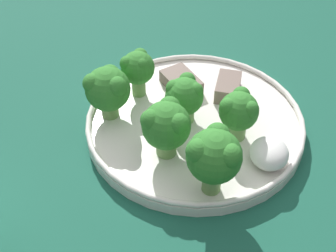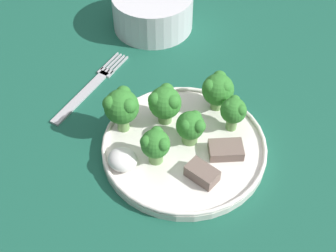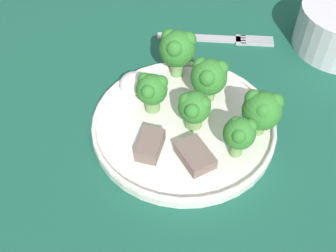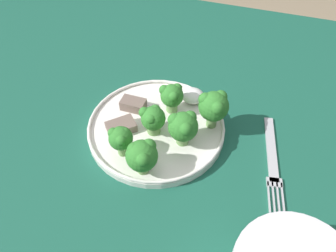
# 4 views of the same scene
# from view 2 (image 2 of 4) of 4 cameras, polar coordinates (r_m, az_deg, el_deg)

# --- Properties ---
(table) EXTENTS (1.30, 1.09, 0.76)m
(table) POSITION_cam_2_polar(r_m,az_deg,el_deg) (0.78, 4.79, -4.34)
(table) COLOR #195642
(table) RESTS_ON ground_plane
(dinner_plate) EXTENTS (0.24, 0.24, 0.02)m
(dinner_plate) POSITION_cam_2_polar(r_m,az_deg,el_deg) (0.67, 1.80, -2.44)
(dinner_plate) COLOR white
(dinner_plate) RESTS_ON table
(fork) EXTENTS (0.05, 0.19, 0.00)m
(fork) POSITION_cam_2_polar(r_m,az_deg,el_deg) (0.78, -9.44, 4.66)
(fork) COLOR #B2B2B7
(fork) RESTS_ON table
(cream_bowl) EXTENTS (0.15, 0.15, 0.07)m
(cream_bowl) POSITION_cam_2_polar(r_m,az_deg,el_deg) (0.88, -1.87, 13.77)
(cream_bowl) COLOR silver
(cream_bowl) RESTS_ON table
(broccoli_floret_near_rim_left) EXTENTS (0.05, 0.05, 0.07)m
(broccoli_floret_near_rim_left) POSITION_cam_2_polar(r_m,az_deg,el_deg) (0.66, -5.70, 2.40)
(broccoli_floret_near_rim_left) COLOR #709E56
(broccoli_floret_near_rim_left) RESTS_ON dinner_plate
(broccoli_floret_center_left) EXTENTS (0.04, 0.04, 0.06)m
(broccoli_floret_center_left) POSITION_cam_2_polar(r_m,az_deg,el_deg) (0.67, 7.97, 1.87)
(broccoli_floret_center_left) COLOR #709E56
(broccoli_floret_center_left) RESTS_ON dinner_plate
(broccoli_floret_back_left) EXTENTS (0.04, 0.04, 0.06)m
(broccoli_floret_back_left) POSITION_cam_2_polar(r_m,az_deg,el_deg) (0.63, -1.55, -2.21)
(broccoli_floret_back_left) COLOR #709E56
(broccoli_floret_back_left) RESTS_ON dinner_plate
(broccoli_floret_front_left) EXTENTS (0.05, 0.05, 0.06)m
(broccoli_floret_front_left) POSITION_cam_2_polar(r_m,az_deg,el_deg) (0.67, -0.38, 2.90)
(broccoli_floret_front_left) COLOR #709E56
(broccoli_floret_front_left) RESTS_ON dinner_plate
(broccoli_floret_center_back) EXTENTS (0.04, 0.04, 0.05)m
(broccoli_floret_center_back) POSITION_cam_2_polar(r_m,az_deg,el_deg) (0.65, 2.94, -0.09)
(broccoli_floret_center_back) COLOR #709E56
(broccoli_floret_center_back) RESTS_ON dinner_plate
(broccoli_floret_mid_cluster) EXTENTS (0.05, 0.05, 0.06)m
(broccoli_floret_mid_cluster) POSITION_cam_2_polar(r_m,az_deg,el_deg) (0.70, 6.12, 4.49)
(broccoli_floret_mid_cluster) COLOR #709E56
(broccoli_floret_mid_cluster) RESTS_ON dinner_plate
(meat_slice_front_slice) EXTENTS (0.06, 0.06, 0.02)m
(meat_slice_front_slice) POSITION_cam_2_polar(r_m,az_deg,el_deg) (0.66, 7.06, -2.91)
(meat_slice_front_slice) COLOR #756056
(meat_slice_front_slice) RESTS_ON dinner_plate
(meat_slice_middle_slice) EXTENTS (0.04, 0.03, 0.02)m
(meat_slice_middle_slice) POSITION_cam_2_polar(r_m,az_deg,el_deg) (0.63, 4.18, -5.78)
(meat_slice_middle_slice) COLOR #756056
(meat_slice_middle_slice) RESTS_ON dinner_plate
(sauce_dollop) EXTENTS (0.04, 0.04, 0.02)m
(sauce_dollop) POSITION_cam_2_polar(r_m,az_deg,el_deg) (0.64, -5.55, -4.08)
(sauce_dollop) COLOR white
(sauce_dollop) RESTS_ON dinner_plate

